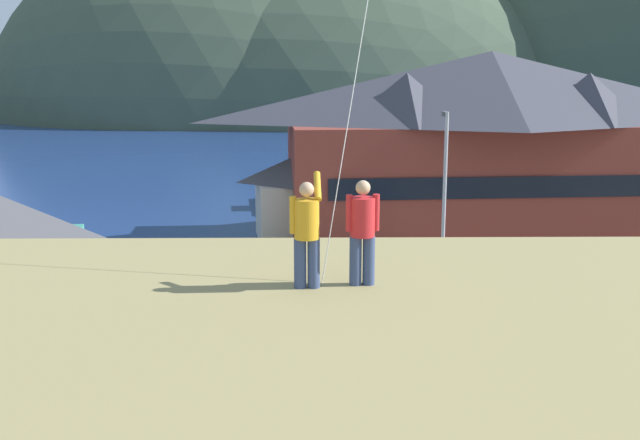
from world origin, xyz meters
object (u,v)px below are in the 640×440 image
(harbor_lodge, at_px, (488,141))
(parked_car_mid_row_center, at_px, (106,346))
(person_kite_flyer, at_px, (307,230))
(person_companion, at_px, (362,229))
(wharf_dock, at_px, (333,195))
(parking_light_pole, at_px, (444,189))
(moored_boat_wharfside, at_px, (286,197))
(parked_car_front_row_silver, at_px, (463,302))
(parked_car_lone_by_shed, at_px, (625,296))
(storage_shed_waterside, at_px, (300,196))
(moored_boat_outer_mooring, at_px, (380,191))
(parked_car_mid_row_near, at_px, (522,367))

(harbor_lodge, distance_m, parked_car_mid_row_center, 25.40)
(person_kite_flyer, relative_size, person_companion, 1.07)
(wharf_dock, relative_size, parking_light_pole, 1.75)
(moored_boat_wharfside, xyz_separation_m, parking_light_pole, (7.42, -18.90, 3.76))
(parked_car_front_row_silver, xyz_separation_m, person_kite_flyer, (-5.77, -15.19, 6.24))
(parked_car_lone_by_shed, distance_m, parked_car_mid_row_center, 19.19)
(storage_shed_waterside, relative_size, person_companion, 3.26)
(storage_shed_waterside, xyz_separation_m, moored_boat_outer_mooring, (5.52, 11.62, -1.80))
(parked_car_front_row_silver, height_order, parking_light_pole, parking_light_pole)
(storage_shed_waterside, bearing_deg, wharf_dock, 79.78)
(person_companion, bearing_deg, harbor_lodge, 73.15)
(harbor_lodge, relative_size, storage_shed_waterside, 4.18)
(harbor_lodge, xyz_separation_m, parking_light_pole, (-4.10, -9.76, -1.02))
(parking_light_pole, bearing_deg, moored_boat_wharfside, 111.43)
(moored_boat_wharfside, height_order, parked_car_mid_row_near, moored_boat_wharfside)
(parked_car_lone_by_shed, xyz_separation_m, parked_car_mid_row_near, (-5.78, -6.69, 0.00))
(parked_car_mid_row_near, xyz_separation_m, person_companion, (-5.42, -8.95, 6.22))
(parked_car_lone_by_shed, bearing_deg, moored_boat_outer_mooring, 105.63)
(harbor_lodge, distance_m, parked_car_lone_by_shed, 14.90)
(harbor_lodge, height_order, parked_car_front_row_silver, harbor_lodge)
(wharf_dock, xyz_separation_m, person_companion, (-0.81, -41.72, 6.94))
(storage_shed_waterside, relative_size, moored_boat_outer_mooring, 0.92)
(wharf_dock, bearing_deg, parked_car_front_row_silver, -81.35)
(parking_light_pole, relative_size, person_kite_flyer, 4.13)
(storage_shed_waterside, distance_m, parked_car_mid_row_center, 19.61)
(person_kite_flyer, xyz_separation_m, person_companion, (0.91, 0.15, -0.02))
(person_kite_flyer, distance_m, person_companion, 0.92)
(parked_car_front_row_silver, distance_m, parking_light_pole, 5.97)
(storage_shed_waterside, xyz_separation_m, parked_car_mid_row_center, (-5.95, -18.63, -1.45))
(parked_car_lone_by_shed, relative_size, parked_car_mid_row_near, 0.98)
(moored_boat_wharfside, xyz_separation_m, parked_car_mid_row_center, (-4.83, -28.06, 0.34))
(wharf_dock, distance_m, parked_car_lone_by_shed, 28.08)
(parked_car_lone_by_shed, bearing_deg, parked_car_mid_row_center, -165.30)
(storage_shed_waterside, xyz_separation_m, parked_car_lone_by_shed, (12.62, -13.76, -1.45))
(moored_boat_wharfside, bearing_deg, parking_light_pole, -68.57)
(moored_boat_wharfside, bearing_deg, harbor_lodge, -38.43)
(storage_shed_waterside, relative_size, moored_boat_wharfside, 0.87)
(parked_car_lone_by_shed, bearing_deg, moored_boat_wharfside, 120.62)
(wharf_dock, distance_m, person_companion, 42.30)
(wharf_dock, distance_m, person_kite_flyer, 42.48)
(parking_light_pole, height_order, person_kite_flyer, person_kite_flyer)
(harbor_lodge, relative_size, person_companion, 13.61)
(wharf_dock, xyz_separation_m, parking_light_pole, (4.09, -21.78, 4.13))
(moored_boat_outer_mooring, height_order, parked_car_lone_by_shed, moored_boat_outer_mooring)
(storage_shed_waterside, relative_size, parked_car_mid_row_near, 1.32)
(parked_car_mid_row_near, relative_size, person_kite_flyer, 2.31)
(moored_boat_outer_mooring, bearing_deg, parked_car_mid_row_center, -110.75)
(wharf_dock, bearing_deg, parked_car_lone_by_shed, -68.26)
(moored_boat_outer_mooring, height_order, parked_car_front_row_silver, moored_boat_outer_mooring)
(moored_boat_outer_mooring, distance_m, parking_light_pole, 21.44)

